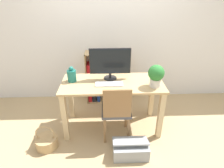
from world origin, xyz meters
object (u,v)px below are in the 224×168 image
object	(u,v)px
vase	(72,75)
bookshelf	(100,79)
monitor	(110,62)
storage_box	(131,149)
chair	(116,110)
potted_plant	(156,75)
basket	(47,142)
keyboard	(109,84)

from	to	relation	value
vase	bookshelf	distance (m)	0.92
monitor	storage_box	bearing A→B (deg)	-71.89
vase	bookshelf	size ratio (longest dim) A/B	0.23
vase	storage_box	size ratio (longest dim) A/B	0.49
bookshelf	vase	bearing A→B (deg)	-116.46
vase	storage_box	world-z (taller)	vase
storage_box	chair	bearing A→B (deg)	116.07
potted_plant	basket	size ratio (longest dim) A/B	0.86
keyboard	potted_plant	bearing A→B (deg)	-7.23
chair	storage_box	size ratio (longest dim) A/B	1.86
potted_plant	chair	distance (m)	0.71
vase	bookshelf	xyz separation A→B (m)	(0.36, 0.73, -0.42)
monitor	keyboard	world-z (taller)	monitor
bookshelf	storage_box	world-z (taller)	bookshelf
chair	basket	distance (m)	1.04
keyboard	bookshelf	xyz separation A→B (m)	(-0.16, 0.86, -0.33)
basket	storage_box	size ratio (longest dim) A/B	0.77
keyboard	bookshelf	size ratio (longest dim) A/B	0.40
chair	vase	bearing A→B (deg)	161.19
keyboard	chair	size ratio (longest dim) A/B	0.44
monitor	chair	xyz separation A→B (m)	(0.07, -0.38, -0.55)
monitor	potted_plant	world-z (taller)	monitor
keyboard	basket	distance (m)	1.16
monitor	storage_box	xyz separation A→B (m)	(0.24, -0.72, -0.92)
monitor	keyboard	size ratio (longest dim) A/B	1.54
vase	keyboard	bearing A→B (deg)	-14.05
bookshelf	monitor	bearing A→B (deg)	-75.01
storage_box	monitor	bearing A→B (deg)	108.11
vase	chair	distance (m)	0.79
basket	potted_plant	bearing A→B (deg)	10.03
vase	basket	size ratio (longest dim) A/B	0.63
chair	bookshelf	world-z (taller)	bookshelf
chair	bookshelf	xyz separation A→B (m)	(-0.25, 1.05, -0.02)
monitor	storage_box	size ratio (longest dim) A/B	1.27
keyboard	potted_plant	distance (m)	0.64
monitor	basket	xyz separation A→B (m)	(-0.89, -0.54, -0.93)
bookshelf	basket	bearing A→B (deg)	-120.56
potted_plant	basket	bearing A→B (deg)	-169.97
storage_box	keyboard	bearing A→B (deg)	116.22
vase	potted_plant	distance (m)	1.15
vase	storage_box	distance (m)	1.27
vase	potted_plant	xyz separation A→B (m)	(1.13, -0.21, 0.08)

